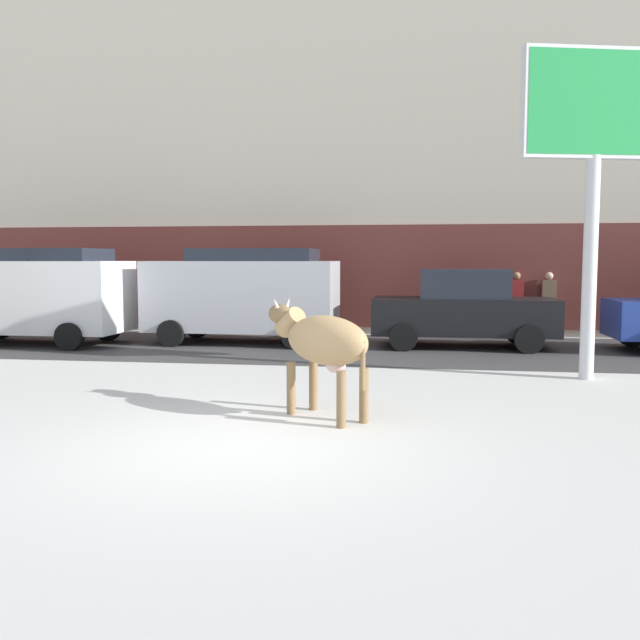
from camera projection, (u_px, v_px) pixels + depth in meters
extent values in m
plane|color=silver|center=(240.00, 447.00, 7.41)|extent=(120.00, 120.00, 0.00)
cube|color=#423F3F|center=(335.00, 348.00, 15.74)|extent=(60.00, 5.60, 0.01)
cube|color=#BCB29E|center=(359.00, 118.00, 21.15)|extent=(44.00, 6.00, 13.00)
cube|color=#5B2823|center=(349.00, 276.00, 18.58)|extent=(43.12, 0.10, 2.80)
ellipsoid|color=tan|center=(327.00, 340.00, 8.65)|extent=(1.45, 1.37, 0.64)
cylinder|color=olive|center=(291.00, 388.00, 8.95)|extent=(0.12, 0.12, 0.70)
cylinder|color=olive|center=(313.00, 385.00, 9.21)|extent=(0.12, 0.12, 0.70)
cylinder|color=olive|center=(341.00, 400.00, 8.22)|extent=(0.12, 0.12, 0.70)
cylinder|color=olive|center=(364.00, 395.00, 8.47)|extent=(0.12, 0.12, 0.70)
cylinder|color=tan|center=(290.00, 322.00, 9.20)|extent=(0.53, 0.51, 0.44)
ellipsoid|color=olive|center=(280.00, 314.00, 9.36)|extent=(0.49, 0.47, 0.28)
cone|color=beige|center=(276.00, 303.00, 9.24)|extent=(0.12, 0.13, 0.15)
cone|color=beige|center=(288.00, 302.00, 9.38)|extent=(0.12, 0.13, 0.15)
cylinder|color=olive|center=(363.00, 366.00, 8.18)|extent=(0.06, 0.06, 0.60)
ellipsoid|color=beige|center=(336.00, 365.00, 8.55)|extent=(0.37, 0.36, 0.20)
cylinder|color=silver|center=(590.00, 269.00, 11.46)|extent=(0.24, 0.24, 3.80)
cube|color=silver|center=(596.00, 103.00, 11.21)|extent=(2.49, 0.81, 1.82)
cube|color=green|center=(596.00, 103.00, 11.18)|extent=(2.37, 0.74, 1.70)
cube|color=white|center=(31.00, 296.00, 16.29)|extent=(4.60, 1.91, 1.70)
cube|color=#1E232D|center=(41.00, 255.00, 16.16)|extent=(3.00, 1.68, 0.30)
cylinder|color=black|center=(108.00, 328.00, 17.09)|extent=(0.64, 0.22, 0.64)
cylinder|color=black|center=(69.00, 337.00, 15.21)|extent=(0.64, 0.22, 0.64)
cylinder|color=black|center=(0.00, 326.00, 17.53)|extent=(0.64, 0.22, 0.64)
cube|color=#B7BABF|center=(243.00, 296.00, 16.54)|extent=(4.60, 1.91, 1.70)
cube|color=#1E232D|center=(254.00, 255.00, 16.41)|extent=(3.00, 1.68, 0.30)
cylinder|color=black|center=(309.00, 327.00, 17.33)|extent=(0.64, 0.22, 0.64)
cylinder|color=black|center=(295.00, 335.00, 15.46)|extent=(0.64, 0.22, 0.64)
cylinder|color=black|center=(197.00, 326.00, 17.77)|extent=(0.64, 0.22, 0.64)
cylinder|color=black|center=(171.00, 333.00, 15.90)|extent=(0.64, 0.22, 0.64)
cube|color=black|center=(463.00, 316.00, 15.75)|extent=(4.20, 1.77, 0.84)
cube|color=#1E232D|center=(464.00, 284.00, 15.69)|extent=(2.00, 1.55, 0.68)
cylinder|color=black|center=(518.00, 331.00, 16.46)|extent=(0.64, 0.22, 0.64)
cylinder|color=black|center=(529.00, 339.00, 14.72)|extent=(0.64, 0.22, 0.64)
cylinder|color=black|center=(405.00, 329.00, 16.86)|extent=(0.64, 0.22, 0.64)
cylinder|color=black|center=(403.00, 337.00, 15.13)|extent=(0.64, 0.22, 0.64)
cylinder|color=black|center=(632.00, 333.00, 15.90)|extent=(0.64, 0.22, 0.64)
cylinder|color=#282833|center=(548.00, 321.00, 17.71)|extent=(0.24, 0.24, 0.88)
cube|color=brown|center=(549.00, 292.00, 17.64)|extent=(0.36, 0.22, 0.64)
sphere|color=beige|center=(549.00, 276.00, 17.60)|extent=(0.20, 0.20, 0.20)
cylinder|color=#282833|center=(516.00, 321.00, 17.83)|extent=(0.24, 0.24, 0.88)
cube|color=maroon|center=(516.00, 292.00, 17.76)|extent=(0.36, 0.22, 0.64)
sphere|color=#9E7051|center=(517.00, 276.00, 17.72)|extent=(0.20, 0.20, 0.20)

